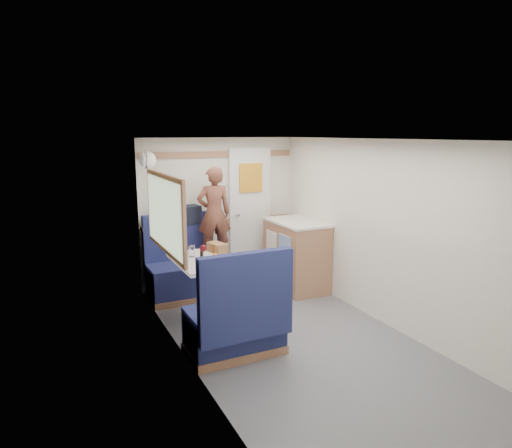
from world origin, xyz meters
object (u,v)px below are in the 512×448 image
wine_glass (203,249)px  bread_loaf (217,248)px  orange_fruit (215,256)px  bench_far (183,274)px  duffel_bag (181,215)px  galley_counter (296,254)px  bench_near (237,325)px  tumbler_left (203,265)px  beer_glass (215,249)px  tumbler_mid (192,251)px  dinette_table (205,273)px  cheese_block (222,256)px  person (214,213)px  dome_light (147,160)px  tray (218,265)px  pepper_grinder (202,253)px

wine_glass → bread_loaf: 0.36m
wine_glass → bread_loaf: bearing=44.8°
bread_loaf → orange_fruit: bearing=-114.6°
bench_far → orange_fruit: size_ratio=15.86×
duffel_bag → orange_fruit: duffel_bag is taller
duffel_bag → galley_counter: bearing=-28.5°
bench_near → bread_loaf: size_ratio=4.21×
tumbler_left → beer_glass: size_ratio=1.04×
tumbler_left → beer_glass: bearing=59.7°
tumbler_left → bench_far: bearing=83.2°
galley_counter → tumbler_mid: 1.64m
dinette_table → bench_far: (-0.00, 0.86, -0.27)m
bench_near → cheese_block: bearing=78.6°
tumbler_left → beer_glass: tumbler_left is taller
person → orange_fruit: 1.08m
bench_far → dome_light: bearing=-177.9°
duffel_bag → cheese_block: duffel_bag is taller
tray → cheese_block: size_ratio=4.01×
wine_glass → tumbler_mid: bearing=109.2°
duffel_bag → orange_fruit: 1.26m
tray → tumbler_mid: 0.50m
dinette_table → beer_glass: 0.34m
tumbler_left → tumbler_mid: bearing=84.6°
dinette_table → bench_near: size_ratio=0.88×
bench_far → duffel_bag: duffel_bag is taller
tray → cheese_block: cheese_block is taller
bread_loaf → dome_light: bearing=134.3°
pepper_grinder → dome_light: bearing=115.2°
bench_far → duffel_bag: size_ratio=2.19×
bench_far → dinette_table: bearing=-90.0°
bench_near → tumbler_mid: (-0.10, 1.03, 0.48)m
bench_far → tray: 1.25m
dome_light → pepper_grinder: 1.31m
dinette_table → dome_light: bearing=114.6°
tumbler_mid → beer_glass: (0.28, 0.03, -0.01)m
orange_fruit → tumbler_left: bearing=-130.7°
bench_far → beer_glass: bearing=-74.8°
galley_counter → tumbler_mid: (-1.56, -0.38, 0.31)m
wine_glass → tumbler_left: 0.37m
orange_fruit → bench_near: bearing=-95.4°
cheese_block → beer_glass: size_ratio=0.94×
tumbler_left → pepper_grinder: pepper_grinder is taller
dinette_table → cheese_block: cheese_block is taller
tumbler_left → wine_glass: bearing=70.6°
person → beer_glass: size_ratio=11.99×
cheese_block → bench_near: bearing=-101.4°
cheese_block → pepper_grinder: pepper_grinder is taller
wine_glass → bread_loaf: (0.25, 0.25, -0.07)m
person → cheese_block: (-0.27, -0.96, -0.30)m
wine_glass → duffel_bag: bearing=84.9°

